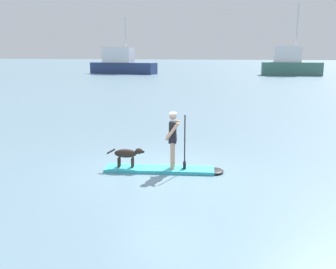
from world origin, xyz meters
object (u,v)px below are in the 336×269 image
(person_paddler, at_px, (173,136))
(moored_boat_port, at_px, (121,64))
(dog, at_px, (127,154))
(moored_boat_starboard, at_px, (290,64))
(paddleboard, at_px, (167,170))

(person_paddler, xyz_separation_m, moored_boat_port, (-21.74, 50.72, 0.58))
(dog, bearing_deg, person_paddler, 9.84)
(person_paddler, distance_m, moored_boat_starboard, 52.95)
(person_paddler, height_order, moored_boat_port, moored_boat_port)
(dog, distance_m, moored_boat_starboard, 53.35)
(paddleboard, height_order, dog, dog)
(moored_boat_port, bearing_deg, person_paddler, -66.80)
(paddleboard, relative_size, person_paddler, 2.12)
(person_paddler, bearing_deg, paddleboard, -170.16)
(moored_boat_port, bearing_deg, dog, -68.18)
(dog, xyz_separation_m, moored_boat_starboard, (7.17, 52.86, 1.20))
(paddleboard, distance_m, moored_boat_starboard, 53.02)
(moored_boat_starboard, bearing_deg, moored_boat_port, -176.05)
(person_paddler, relative_size, dog, 1.48)
(person_paddler, relative_size, moored_boat_starboard, 0.15)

